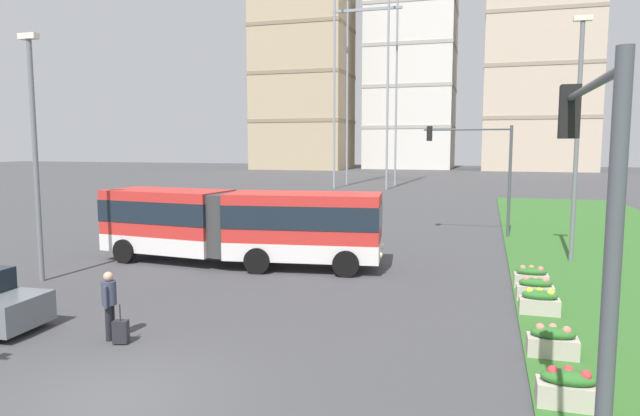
# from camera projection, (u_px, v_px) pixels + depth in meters

# --- Properties ---
(ground_plane) EXTENTS (260.00, 260.00, 0.00)m
(ground_plane) POSITION_uv_depth(u_px,v_px,m) (115.00, 398.00, 10.81)
(ground_plane) COLOR #424244
(articulated_bus) EXTENTS (12.02, 3.34, 3.00)m
(articulated_bus) POSITION_uv_depth(u_px,v_px,m) (238.00, 224.00, 22.82)
(articulated_bus) COLOR red
(articulated_bus) RESTS_ON ground
(car_black_sedan) EXTENTS (4.42, 2.05, 1.58)m
(car_black_sedan) POSITION_uv_depth(u_px,v_px,m) (237.00, 222.00, 30.10)
(car_black_sedan) COLOR black
(car_black_sedan) RESTS_ON ground
(pedestrian_crossing) EXTENTS (0.36, 0.56, 1.74)m
(pedestrian_crossing) POSITION_uv_depth(u_px,v_px,m) (109.00, 301.00, 13.99)
(pedestrian_crossing) COLOR black
(pedestrian_crossing) RESTS_ON ground
(rolling_suitcase) EXTENTS (0.41, 0.33, 0.97)m
(rolling_suitcase) POSITION_uv_depth(u_px,v_px,m) (121.00, 331.00, 13.75)
(rolling_suitcase) COLOR #232328
(rolling_suitcase) RESTS_ON ground
(flower_planter_0) EXTENTS (1.10, 0.56, 0.74)m
(flower_planter_0) POSITION_uv_depth(u_px,v_px,m) (568.00, 388.00, 10.30)
(flower_planter_0) COLOR #B7AD9E
(flower_planter_0) RESTS_ON grass_median
(flower_planter_1) EXTENTS (1.10, 0.56, 0.74)m
(flower_planter_1) POSITION_uv_depth(u_px,v_px,m) (553.00, 341.00, 12.75)
(flower_planter_1) COLOR #B7AD9E
(flower_planter_1) RESTS_ON grass_median
(flower_planter_2) EXTENTS (1.10, 0.56, 0.74)m
(flower_planter_2) POSITION_uv_depth(u_px,v_px,m) (539.00, 302.00, 15.97)
(flower_planter_2) COLOR #B7AD9E
(flower_planter_2) RESTS_ON grass_median
(flower_planter_3) EXTENTS (1.10, 0.56, 0.74)m
(flower_planter_3) POSITION_uv_depth(u_px,v_px,m) (535.00, 289.00, 17.41)
(flower_planter_3) COLOR #B7AD9E
(flower_planter_3) RESTS_ON grass_median
(flower_planter_4) EXTENTS (1.10, 0.56, 0.74)m
(flower_planter_4) POSITION_uv_depth(u_px,v_px,m) (531.00, 277.00, 18.97)
(flower_planter_4) COLOR #B7AD9E
(flower_planter_4) RESTS_ON grass_median
(traffic_light_far_right) EXTENTS (4.57, 0.28, 5.90)m
(traffic_light_far_right) POSITION_uv_depth(u_px,v_px,m) (480.00, 160.00, 29.48)
(traffic_light_far_right) COLOR #474C51
(traffic_light_far_right) RESTS_ON ground
(traffic_light_near_right) EXTENTS (0.28, 3.87, 5.78)m
(traffic_light_near_right) POSITION_uv_depth(u_px,v_px,m) (590.00, 222.00, 6.47)
(traffic_light_near_right) COLOR #474C51
(traffic_light_near_right) RESTS_ON ground
(streetlight_left) EXTENTS (0.70, 0.28, 8.70)m
(streetlight_left) POSITION_uv_depth(u_px,v_px,m) (35.00, 148.00, 19.63)
(streetlight_left) COLOR slate
(streetlight_left) RESTS_ON ground
(streetlight_median) EXTENTS (0.70, 0.28, 9.98)m
(streetlight_median) POSITION_uv_depth(u_px,v_px,m) (577.00, 131.00, 22.60)
(streetlight_median) COLOR slate
(streetlight_median) RESTS_ON ground
(apartment_tower_west) EXTENTS (18.89, 14.37, 37.45)m
(apartment_tower_west) POSITION_uv_depth(u_px,v_px,m) (303.00, 77.00, 114.54)
(apartment_tower_west) COLOR tan
(apartment_tower_west) RESTS_ON ground
(apartment_tower_westcentre) EXTENTS (18.03, 16.78, 41.00)m
(apartment_tower_westcentre) POSITION_uv_depth(u_px,v_px,m) (412.00, 71.00, 118.18)
(apartment_tower_westcentre) COLOR silver
(apartment_tower_westcentre) RESTS_ON ground
(apartment_tower_centre) EXTENTS (20.72, 17.71, 48.17)m
(apartment_tower_centre) POSITION_uv_depth(u_px,v_px,m) (540.00, 46.00, 108.41)
(apartment_tower_centre) COLOR #C6B299
(apartment_tower_centre) RESTS_ON ground
(transmission_pylon) EXTENTS (9.00, 6.24, 30.81)m
(transmission_pylon) POSITION_uv_depth(u_px,v_px,m) (367.00, 40.00, 63.64)
(transmission_pylon) COLOR gray
(transmission_pylon) RESTS_ON ground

